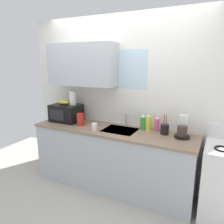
{
  "coord_description": "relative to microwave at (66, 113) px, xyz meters",
  "views": [
    {
      "loc": [
        1.32,
        -2.6,
        1.84
      ],
      "look_at": [
        0.0,
        0.0,
        1.15
      ],
      "focal_mm": 34.47,
      "sensor_mm": 36.0,
      "label": 1
    }
  ],
  "objects": [
    {
      "name": "dish_soap_bottle_green",
      "position": [
        1.24,
        0.13,
        -0.03
      ],
      "size": [
        0.07,
        0.07,
        0.22
      ],
      "color": "green",
      "rests_on": "counter_unit"
    },
    {
      "name": "dish_soap_bottle_pink",
      "position": [
        1.43,
        0.16,
        -0.04
      ],
      "size": [
        0.06,
        0.06,
        0.21
      ],
      "color": "#E55999",
      "rests_on": "counter_unit"
    },
    {
      "name": "kitchen_wall_assembly",
      "position": [
        0.72,
        0.26,
        0.33
      ],
      "size": [
        3.13,
        0.42,
        2.5
      ],
      "color": "white",
      "rests_on": "ground"
    },
    {
      "name": "utensil_crock",
      "position": [
        1.56,
        0.07,
        -0.07
      ],
      "size": [
        0.11,
        0.11,
        0.27
      ],
      "color": "black",
      "rests_on": "counter_unit"
    },
    {
      "name": "mug_white",
      "position": [
        0.64,
        -0.19,
        -0.09
      ],
      "size": [
        0.08,
        0.08,
        0.09
      ],
      "primitive_type": "cylinder",
      "color": "white",
      "rests_on": "counter_unit"
    },
    {
      "name": "coffee_maker",
      "position": [
        1.79,
        0.06,
        -0.03
      ],
      "size": [
        0.19,
        0.21,
        0.28
      ],
      "color": "black",
      "rests_on": "counter_unit"
    },
    {
      "name": "banana_bunch",
      "position": [
        -0.05,
        0.0,
        0.17
      ],
      "size": [
        0.2,
        0.11,
        0.07
      ],
      "primitive_type": "ellipsoid",
      "color": "gold",
      "rests_on": "microwave"
    },
    {
      "name": "cereal_canister",
      "position": [
        0.34,
        -0.1,
        -0.04
      ],
      "size": [
        0.1,
        0.1,
        0.18
      ],
      "primitive_type": "cylinder",
      "color": "red",
      "rests_on": "counter_unit"
    },
    {
      "name": "counter_unit",
      "position": [
        0.85,
        -0.05,
        -0.58
      ],
      "size": [
        2.36,
        0.63,
        0.9
      ],
      "color": "#B2B7BC",
      "rests_on": "ground"
    },
    {
      "name": "sink_faucet",
      "position": [
        0.96,
        0.19,
        -0.04
      ],
      "size": [
        0.03,
        0.03,
        0.18
      ],
      "primitive_type": "cylinder",
      "color": "#B2B5BA",
      "rests_on": "counter_unit"
    },
    {
      "name": "microwave",
      "position": [
        0.0,
        0.0,
        0.0
      ],
      "size": [
        0.46,
        0.35,
        0.27
      ],
      "color": "black",
      "rests_on": "counter_unit"
    },
    {
      "name": "paper_towel_roll",
      "position": [
        0.1,
        0.05,
        0.24
      ],
      "size": [
        0.11,
        0.11,
        0.22
      ],
      "primitive_type": "cylinder",
      "color": "white",
      "rests_on": "microwave"
    },
    {
      "name": "dish_soap_bottle_yellow",
      "position": [
        1.32,
        0.12,
        -0.02
      ],
      "size": [
        0.06,
        0.06,
        0.24
      ],
      "color": "yellow",
      "rests_on": "counter_unit"
    }
  ]
}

